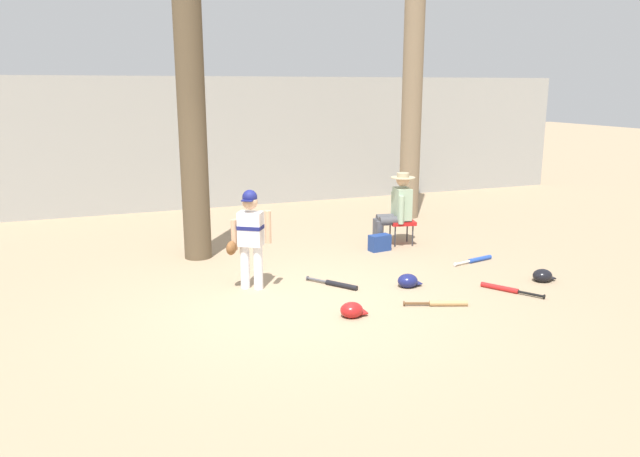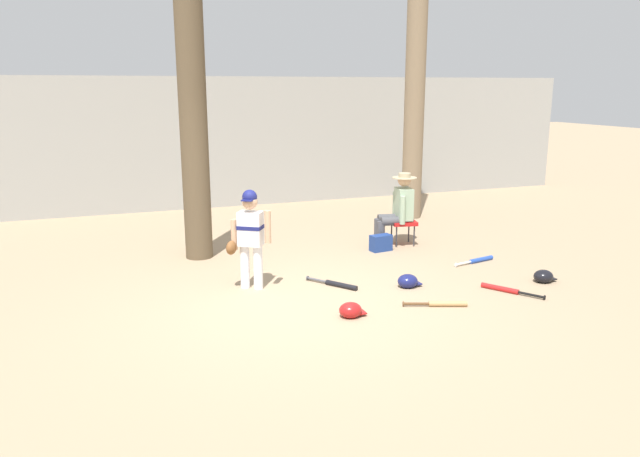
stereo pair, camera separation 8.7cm
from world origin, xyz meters
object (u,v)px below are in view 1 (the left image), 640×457
(bat_blue_youth, at_px, (477,260))
(batting_helmet_black, at_px, (543,276))
(tree_behind_spectator, at_px, (412,83))
(seated_spectator, at_px, (396,207))
(bat_red_barrel, at_px, (504,289))
(bat_wood_tan, at_px, (443,303))
(batting_helmet_navy, at_px, (408,281))
(young_ballplayer, at_px, (249,233))
(batting_helmet_red, at_px, (352,310))
(folding_stool, at_px, (402,223))
(bat_black_composite, at_px, (337,284))
(handbag_beside_stool, at_px, (380,243))
(tree_near_player, at_px, (192,122))

(bat_blue_youth, height_order, batting_helmet_black, batting_helmet_black)
(tree_behind_spectator, relative_size, seated_spectator, 4.87)
(bat_red_barrel, distance_m, bat_wood_tan, 1.05)
(batting_helmet_navy, bearing_deg, seated_spectator, 66.39)
(young_ballplayer, height_order, batting_helmet_red, young_ballplayer)
(batting_helmet_black, bearing_deg, folding_stool, 108.89)
(folding_stool, distance_m, bat_black_composite, 2.51)
(bat_red_barrel, distance_m, batting_helmet_black, 0.76)
(folding_stool, relative_size, batting_helmet_navy, 1.47)
(young_ballplayer, height_order, bat_red_barrel, young_ballplayer)
(folding_stool, bearing_deg, seated_spectator, 168.54)
(tree_behind_spectator, bearing_deg, bat_red_barrel, -103.59)
(seated_spectator, height_order, bat_blue_youth, seated_spectator)
(folding_stool, bearing_deg, batting_helmet_red, -127.77)
(bat_wood_tan, bearing_deg, batting_helmet_red, 176.18)
(seated_spectator, bearing_deg, handbag_beside_stool, -148.49)
(seated_spectator, relative_size, batting_helmet_navy, 3.75)
(young_ballplayer, bearing_deg, folding_stool, 24.35)
(batting_helmet_navy, xyz_separation_m, batting_helmet_red, (-1.12, -0.71, -0.00))
(folding_stool, xyz_separation_m, batting_helmet_black, (0.84, -2.45, -0.29))
(folding_stool, relative_size, bat_black_composite, 0.70)
(tree_near_player, distance_m, batting_helmet_black, 5.42)
(seated_spectator, bearing_deg, bat_wood_tan, -106.57)
(handbag_beside_stool, bearing_deg, seated_spectator, 31.51)
(handbag_beside_stool, relative_size, bat_black_composite, 0.50)
(tree_behind_spectator, bearing_deg, young_ballplayer, -141.98)
(tree_near_player, height_order, batting_helmet_black, tree_near_player)
(folding_stool, relative_size, batting_helmet_red, 1.50)
(tree_behind_spectator, height_order, seated_spectator, tree_behind_spectator)
(folding_stool, distance_m, bat_wood_tan, 2.96)
(bat_wood_tan, xyz_separation_m, bat_blue_youth, (1.50, 1.45, 0.00))
(bat_black_composite, xyz_separation_m, batting_helmet_black, (2.68, -0.78, 0.04))
(tree_near_player, distance_m, bat_red_barrel, 4.98)
(young_ballplayer, relative_size, batting_helmet_black, 4.16)
(tree_near_player, distance_m, bat_wood_tan, 4.48)
(bat_blue_youth, xyz_separation_m, batting_helmet_navy, (-1.55, -0.66, 0.05))
(bat_wood_tan, xyz_separation_m, batting_helmet_black, (1.77, 0.34, 0.04))
(seated_spectator, distance_m, batting_helmet_black, 2.70)
(tree_near_player, bearing_deg, handbag_beside_stool, -13.17)
(tree_behind_spectator, height_order, handbag_beside_stool, tree_behind_spectator)
(batting_helmet_red, bearing_deg, folding_stool, 52.23)
(tree_behind_spectator, relative_size, bat_red_barrel, 7.98)
(tree_near_player, relative_size, young_ballplayer, 3.71)
(tree_behind_spectator, bearing_deg, bat_blue_youth, -100.74)
(tree_near_player, relative_size, bat_red_barrel, 6.61)
(young_ballplayer, bearing_deg, batting_helmet_red, -59.19)
(seated_spectator, xyz_separation_m, bat_wood_tan, (-0.84, -2.81, -0.61))
(tree_behind_spectator, xyz_separation_m, seated_spectator, (-1.28, -1.87, -2.00))
(batting_helmet_navy, relative_size, batting_helmet_red, 1.02)
(bat_blue_youth, bearing_deg, batting_helmet_navy, -156.94)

